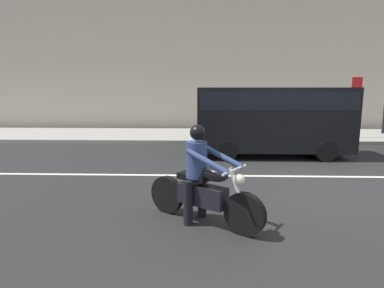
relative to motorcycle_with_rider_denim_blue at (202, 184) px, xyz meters
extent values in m
plane|color=black|center=(2.71, 1.97, -0.65)|extent=(80.00, 80.00, 0.00)
cube|color=#99968E|center=(2.71, 9.97, -0.58)|extent=(40.00, 4.40, 0.14)
cube|color=#B7A893|center=(2.71, 13.37, 5.21)|extent=(40.00, 1.40, 11.73)
cube|color=silver|center=(2.11, 2.87, -0.65)|extent=(18.00, 0.14, 0.01)
cylinder|color=black|center=(0.63, -0.43, -0.32)|extent=(0.61, 0.47, 0.65)
cylinder|color=black|center=(-0.61, 0.41, -0.32)|extent=(0.61, 0.47, 0.65)
cylinder|color=silver|center=(0.53, -0.36, 0.00)|extent=(0.30, 0.23, 0.71)
cube|color=black|center=(0.01, -0.01, -0.18)|extent=(0.84, 0.70, 0.32)
ellipsoid|color=black|center=(0.19, -0.13, 0.19)|extent=(0.53, 0.47, 0.22)
cube|color=black|center=(-0.14, 0.09, 0.09)|extent=(0.56, 0.49, 0.10)
cylinder|color=silver|center=(0.48, -0.33, 0.32)|extent=(0.43, 0.60, 0.04)
sphere|color=silver|center=(0.55, -0.37, 0.18)|extent=(0.17, 0.17, 0.17)
cylinder|color=silver|center=(-0.15, 0.29, -0.30)|extent=(0.62, 0.45, 0.07)
cylinder|color=black|center=(-0.22, -0.10, -0.29)|extent=(0.21, 0.21, 0.72)
cylinder|color=black|center=(0.01, 0.24, -0.29)|extent=(0.21, 0.21, 0.72)
cylinder|color=navy|center=(-0.09, 0.06, 0.38)|extent=(0.47, 0.47, 0.58)
cylinder|color=navy|center=(0.07, -0.32, 0.44)|extent=(0.65, 0.48, 0.32)
cylinder|color=navy|center=(0.32, 0.05, 0.44)|extent=(0.65, 0.48, 0.32)
sphere|color=tan|center=(-0.07, 0.05, 0.79)|extent=(0.20, 0.20, 0.20)
sphere|color=black|center=(-0.07, 0.05, 0.82)|extent=(0.25, 0.25, 0.25)
cube|color=black|center=(2.29, 5.48, 0.59)|extent=(4.88, 1.90, 2.01)
cube|color=black|center=(2.29, 5.48, 1.19)|extent=(4.74, 1.93, 0.56)
cylinder|color=black|center=(3.80, 5.48, -0.33)|extent=(0.64, 1.96, 0.64)
cylinder|color=black|center=(0.77, 5.48, -0.33)|extent=(0.64, 1.96, 0.64)
cylinder|color=gray|center=(6.64, 8.91, 0.81)|extent=(0.08, 0.08, 2.64)
cube|color=red|center=(6.64, 8.88, 1.88)|extent=(0.44, 0.03, 0.44)
cylinder|color=black|center=(8.81, 10.40, -0.08)|extent=(0.14, 0.14, 0.87)
camera|label=1|loc=(0.00, -4.75, 1.44)|focal=28.75mm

